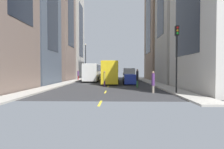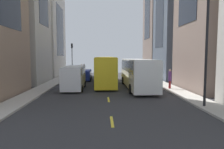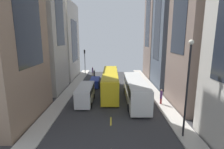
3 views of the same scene
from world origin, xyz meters
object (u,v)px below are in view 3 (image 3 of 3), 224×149
Objects in this scene: streetcar_yellow at (110,81)px; car_blue_0 at (95,82)px; delivery_van_white at (85,93)px; pedestrian_crossing_near at (114,76)px; pedestrian_waiting_curb at (161,96)px; traffic_light_near_corner at (85,57)px; pedestrian_walking_far at (93,71)px; pedestrian_crossing_mid at (94,75)px; city_bus_white at (135,88)px.

car_blue_0 is (3.00, -3.89, -1.20)m from streetcar_yellow.
delivery_van_white is 2.86× the size of pedestrian_crossing_near.
delivery_van_white reaches higher than pedestrian_waiting_curb.
delivery_van_white is 0.98× the size of traffic_light_near_corner.
pedestrian_waiting_curb is 24.79m from traffic_light_near_corner.
pedestrian_waiting_curb is 14.80m from pedestrian_crossing_near.
delivery_van_white is at bearing 121.66° from pedestrian_walking_far.
pedestrian_crossing_near is (-5.18, 6.33, 0.02)m from pedestrian_walking_far.
streetcar_yellow is 2.20× the size of traffic_light_near_corner.
pedestrian_crossing_mid is at bearing -68.31° from streetcar_yellow.
pedestrian_walking_far is at bearing -175.79° from pedestrian_waiting_curb.
city_bus_white is 4.93× the size of pedestrian_crossing_mid.
car_blue_0 is at bearing -50.50° from city_bus_white.
pedestrian_waiting_curb is at bearing 175.97° from delivery_van_white.
traffic_light_near_corner reaches higher than car_blue_0.
delivery_van_white is 2.84× the size of pedestrian_walking_far.
pedestrian_crossing_near is at bearing 157.83° from pedestrian_walking_far.
car_blue_0 is 2.16× the size of pedestrian_waiting_curb.
car_blue_0 is 2.18× the size of pedestrian_crossing_near.
streetcar_yellow is 8.99m from pedestrian_waiting_curb.
delivery_van_white is at bearing 53.30° from streetcar_yellow.
car_blue_0 is 5.28m from pedestrian_crossing_mid.
streetcar_yellow is 7.94m from pedestrian_crossing_near.
pedestrian_crossing_mid is 0.38× the size of traffic_light_near_corner.
pedestrian_crossing_near is at bearing -108.27° from delivery_van_white.
delivery_van_white is (3.52, 4.72, -0.61)m from streetcar_yellow.
traffic_light_near_corner is at bearing -81.33° from delivery_van_white.
delivery_van_white is 10.63m from pedestrian_waiting_curb.
pedestrian_crossing_near is at bearing -75.87° from city_bus_white.
pedestrian_waiting_curb reaches higher than pedestrian_walking_far.
pedestrian_waiting_curb reaches higher than pedestrian_crossing_near.
city_bus_white reaches higher than delivery_van_white.
streetcar_yellow is at bearing 136.33° from pedestrian_walking_far.
pedestrian_walking_far is at bearing 124.15° from pedestrian_crossing_near.
car_blue_0 is at bearing 127.10° from pedestrian_walking_far.
streetcar_yellow reaches higher than pedestrian_walking_far.
car_blue_0 is at bearing -137.64° from pedestrian_crossing_near.
streetcar_yellow reaches higher than pedestrian_crossing_mid.
pedestrian_waiting_curb is (-10.60, 0.75, -0.23)m from delivery_van_white.
pedestrian_walking_far reaches higher than car_blue_0.
car_blue_0 is at bearing 107.58° from traffic_light_near_corner.
pedestrian_crossing_mid is (3.63, -9.12, -0.85)m from streetcar_yellow.
city_bus_white is 15.20m from pedestrian_crossing_mid.
pedestrian_walking_far is (8.22, -18.38, -0.88)m from city_bus_white.
pedestrian_waiting_curb is at bearing -69.30° from pedestrian_crossing_near.
traffic_light_near_corner reaches higher than city_bus_white.
delivery_van_white is at bearing 98.67° from traffic_light_near_corner.
traffic_light_near_corner reaches higher than pedestrian_crossing_near.
car_blue_0 is at bearing 131.60° from pedestrian_crossing_mid.
car_blue_0 is at bearing -93.44° from delivery_van_white.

